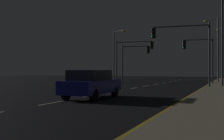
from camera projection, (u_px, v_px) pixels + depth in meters
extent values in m
plane|color=black|center=(119.00, 91.00, 20.89)|extent=(112.00, 112.00, 0.00)
cube|color=gray|center=(218.00, 93.00, 18.13)|extent=(2.56, 77.00, 0.14)
cube|color=silver|center=(52.00, 103.00, 13.08)|extent=(0.14, 2.00, 0.01)
cube|color=silver|center=(91.00, 96.00, 16.75)|extent=(0.14, 2.00, 0.01)
cube|color=silver|center=(116.00, 91.00, 20.43)|extent=(0.14, 2.00, 0.01)
cube|color=silver|center=(134.00, 88.00, 24.10)|extent=(0.14, 2.00, 0.01)
cube|color=silver|center=(146.00, 86.00, 27.78)|extent=(0.14, 2.00, 0.01)
cube|color=silver|center=(156.00, 84.00, 31.46)|extent=(0.14, 2.00, 0.01)
cube|color=silver|center=(164.00, 83.00, 35.13)|extent=(0.14, 2.00, 0.01)
cube|color=silver|center=(170.00, 82.00, 38.81)|extent=(0.14, 2.00, 0.01)
cube|color=silver|center=(175.00, 81.00, 42.49)|extent=(0.14, 2.00, 0.01)
cube|color=silver|center=(180.00, 80.00, 46.16)|extent=(0.14, 2.00, 0.01)
cube|color=gold|center=(201.00, 89.00, 23.33)|extent=(0.14, 53.00, 0.01)
cube|color=navy|center=(92.00, 86.00, 15.28)|extent=(1.90, 4.43, 0.70)
cube|color=#1E2328|center=(90.00, 75.00, 15.05)|extent=(1.65, 2.49, 0.55)
cylinder|color=black|center=(90.00, 91.00, 16.88)|extent=(0.23, 0.64, 0.64)
cylinder|color=black|center=(115.00, 91.00, 16.28)|extent=(0.23, 0.64, 0.64)
cylinder|color=black|center=(66.00, 94.00, 14.27)|extent=(0.23, 0.64, 0.64)
cylinder|color=black|center=(94.00, 95.00, 13.67)|extent=(0.23, 0.64, 0.64)
cylinder|color=#2D3033|center=(212.00, 60.00, 30.77)|extent=(0.16, 0.16, 5.16)
cylinder|color=#4C4C51|center=(198.00, 40.00, 31.23)|extent=(2.99, 0.40, 0.11)
cube|color=black|center=(185.00, 45.00, 31.69)|extent=(0.31, 0.37, 0.95)
sphere|color=black|center=(183.00, 42.00, 31.74)|extent=(0.20, 0.20, 0.20)
sphere|color=black|center=(183.00, 45.00, 31.74)|extent=(0.20, 0.20, 0.20)
sphere|color=#19D84C|center=(183.00, 47.00, 31.73)|extent=(0.20, 0.20, 0.20)
cylinder|color=#38383D|center=(117.00, 61.00, 37.37)|extent=(0.16, 0.16, 5.61)
cylinder|color=#38383D|center=(134.00, 42.00, 36.58)|extent=(4.82, 0.45, 0.11)
cube|color=black|center=(152.00, 45.00, 35.79)|extent=(0.30, 0.36, 0.95)
sphere|color=black|center=(153.00, 43.00, 35.74)|extent=(0.20, 0.20, 0.20)
sphere|color=black|center=(153.00, 45.00, 35.74)|extent=(0.20, 0.20, 0.20)
sphere|color=#19D84C|center=(153.00, 48.00, 35.74)|extent=(0.20, 0.20, 0.20)
cylinder|color=#2D3033|center=(209.00, 54.00, 24.30)|extent=(0.16, 0.16, 5.69)
cylinder|color=#38383D|center=(181.00, 26.00, 25.04)|extent=(4.86, 0.61, 0.11)
cube|color=black|center=(154.00, 33.00, 25.76)|extent=(0.31, 0.37, 0.95)
sphere|color=black|center=(152.00, 30.00, 25.81)|extent=(0.20, 0.20, 0.20)
sphere|color=black|center=(152.00, 33.00, 25.81)|extent=(0.20, 0.20, 0.20)
sphere|color=#19D84C|center=(152.00, 36.00, 25.81)|extent=(0.20, 0.20, 0.20)
cylinder|color=#38383D|center=(122.00, 63.00, 38.66)|extent=(0.16, 0.16, 5.16)
cylinder|color=#38383D|center=(135.00, 46.00, 38.15)|extent=(3.64, 0.54, 0.11)
cube|color=black|center=(148.00, 50.00, 37.63)|extent=(0.32, 0.37, 0.95)
sphere|color=black|center=(149.00, 48.00, 37.59)|extent=(0.20, 0.20, 0.20)
sphere|color=black|center=(149.00, 50.00, 37.58)|extent=(0.20, 0.20, 0.20)
sphere|color=#19D84C|center=(149.00, 52.00, 37.58)|extent=(0.20, 0.20, 0.20)
cylinder|color=#2D3033|center=(222.00, 43.00, 25.44)|extent=(0.18, 0.18, 7.91)
cylinder|color=#4C4C51|center=(114.00, 56.00, 37.03)|extent=(0.18, 0.18, 6.90)
cylinder|color=#38383D|center=(119.00, 31.00, 36.24)|extent=(1.82, 1.07, 0.10)
ellipsoid|color=#F9D172|center=(124.00, 31.00, 35.44)|extent=(0.56, 0.36, 0.24)
cylinder|color=#4C4C51|center=(218.00, 50.00, 34.23)|extent=(0.18, 0.18, 7.97)
cylinder|color=#4C4C51|center=(212.00, 20.00, 34.70)|extent=(1.49, 0.47, 0.10)
ellipsoid|color=#F9D172|center=(206.00, 21.00, 35.16)|extent=(0.56, 0.36, 0.24)
cylinder|color=#4C4C51|center=(222.00, 53.00, 41.70)|extent=(0.18, 0.18, 8.10)
cylinder|color=#4C4C51|center=(220.00, 28.00, 42.49)|extent=(0.79, 1.46, 0.10)
ellipsoid|color=#F9D172|center=(218.00, 30.00, 43.28)|extent=(0.56, 0.36, 0.24)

